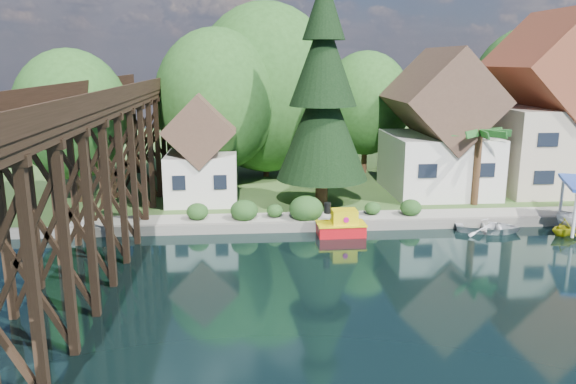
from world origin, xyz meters
name	(u,v)px	position (x,y,z in m)	size (l,w,h in m)	color
ground	(405,277)	(0.00, 0.00, 0.00)	(140.00, 140.00, 0.00)	black
bank	(317,157)	(0.00, 34.00, 0.25)	(140.00, 52.00, 0.50)	#2C491D
seawall	(431,224)	(4.00, 8.00, 0.31)	(60.00, 0.40, 0.62)	slate
promenade	(454,214)	(6.00, 9.30, 0.53)	(50.00, 2.60, 0.06)	gray
trestle_bridge	(96,158)	(-16.00, 5.17, 5.35)	(4.12, 44.18, 9.30)	black
house_left	(439,133)	(7.00, 16.00, 5.14)	(7.64, 8.64, 11.02)	silver
house_center	(550,114)	(16.00, 16.50, 6.42)	(8.65, 9.18, 13.89)	#BAAA91
shed	(201,156)	(-11.00, 14.50, 3.83)	(5.09, 5.40, 7.85)	silver
bg_trees	(350,100)	(1.00, 21.25, 7.29)	(49.90, 13.30, 10.57)	#382314
shrubs	(297,208)	(-4.60, 9.26, 1.23)	(15.76, 2.47, 1.70)	#1F4518
conifer	(323,98)	(-2.50, 12.64, 8.07)	(6.39, 6.39, 15.72)	#382314
palm_tree	(479,135)	(8.41, 11.87, 5.51)	(5.30, 5.30, 5.73)	#382314
tugboat	(342,225)	(-2.02, 7.01, 0.65)	(3.01, 1.70, 2.16)	#BB0C13
boat_white_a	(489,225)	(7.35, 6.98, 0.42)	(2.89, 4.05, 0.84)	silver
boat_yellow	(566,226)	(11.77, 5.92, 0.61)	(1.99, 2.30, 1.21)	#D0CF17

